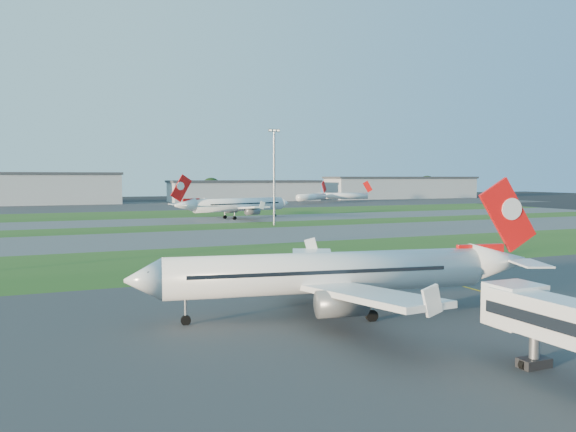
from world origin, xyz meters
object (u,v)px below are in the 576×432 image
airliner_taxiing (239,205)px  light_mast_centre (274,170)px  airliner_parked (330,274)px  mini_jet_near (312,197)px  mini_jet_far (343,196)px

airliner_taxiing → light_mast_centre: (2.01, -25.44, 10.51)m
airliner_parked → light_mast_centre: size_ratio=1.43×
mini_jet_near → mini_jet_far: 23.02m
mini_jet_far → light_mast_centre: bearing=-104.7°
airliner_taxiing → mini_jet_near: size_ratio=1.60×
airliner_taxiing → airliner_parked: bearing=60.5°
mini_jet_near → airliner_taxiing: bearing=-164.0°
mini_jet_near → mini_jet_far: bearing=-15.9°
mini_jet_near → light_mast_centre: (-61.78, -108.54, 11.53)m
airliner_parked → airliner_taxiing: bearing=85.7°
airliner_parked → light_mast_centre: 100.05m
airliner_taxiing → mini_jet_near: airliner_taxiing is taller
mini_jet_far → light_mast_centre: (-83.32, -116.65, 11.53)m
airliner_taxiing → light_mast_centre: 27.59m
airliner_parked → light_mast_centre: light_mast_centre is taller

